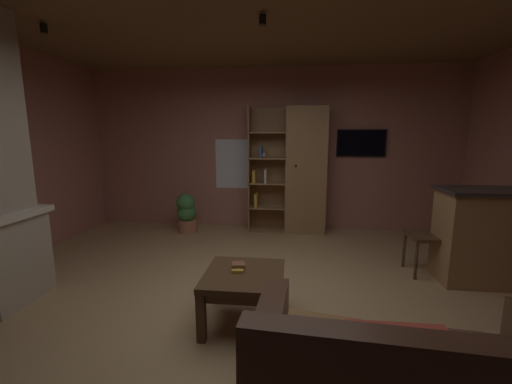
# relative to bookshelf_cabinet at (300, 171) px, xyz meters

# --- Properties ---
(floor) EXTENTS (6.35, 5.58, 0.02)m
(floor) POSITION_rel_bookshelf_cabinet_xyz_m (-0.50, -2.55, -1.04)
(floor) COLOR tan
(floor) RESTS_ON ground
(wall_back) EXTENTS (6.47, 0.06, 2.76)m
(wall_back) POSITION_rel_bookshelf_cabinet_xyz_m (-0.50, 0.27, 0.35)
(wall_back) COLOR #AD7060
(wall_back) RESTS_ON ground
(window_pane_back) EXTENTS (0.65, 0.01, 0.86)m
(window_pane_back) POSITION_rel_bookshelf_cabinet_xyz_m (-1.17, 0.24, 0.09)
(window_pane_back) COLOR white
(bookshelf_cabinet) EXTENTS (1.28, 0.41, 2.09)m
(bookshelf_cabinet) POSITION_rel_bookshelf_cabinet_xyz_m (0.00, 0.00, 0.00)
(bookshelf_cabinet) COLOR #997047
(bookshelf_cabinet) RESTS_ON ground
(kitchen_bar_counter) EXTENTS (1.45, 0.58, 1.06)m
(kitchen_bar_counter) POSITION_rel_bookshelf_cabinet_xyz_m (2.23, -1.73, -0.50)
(kitchen_bar_counter) COLOR #997047
(kitchen_bar_counter) RESTS_ON ground
(coffee_table) EXTENTS (0.68, 0.70, 0.46)m
(coffee_table) POSITION_rel_bookshelf_cabinet_xyz_m (-0.53, -2.82, -0.66)
(coffee_table) COLOR #4C331E
(coffee_table) RESTS_ON ground
(table_book_0) EXTENTS (0.11, 0.10, 0.03)m
(table_book_0) POSITION_rel_bookshelf_cabinet_xyz_m (-0.59, -2.81, -0.56)
(table_book_0) COLOR gold
(table_book_0) RESTS_ON coffee_table
(table_book_1) EXTENTS (0.13, 0.12, 0.03)m
(table_book_1) POSITION_rel_bookshelf_cabinet_xyz_m (-0.59, -2.75, -0.53)
(table_book_1) COLOR brown
(table_book_1) RESTS_ON coffee_table
(dining_chair) EXTENTS (0.44, 0.44, 0.92)m
(dining_chair) POSITION_rel_bookshelf_cabinet_xyz_m (1.54, -1.56, -0.51)
(dining_chair) COLOR #4C331E
(dining_chair) RESTS_ON ground
(potted_floor_plant) EXTENTS (0.34, 0.33, 0.67)m
(potted_floor_plant) POSITION_rel_bookshelf_cabinet_xyz_m (-1.90, -0.25, -0.69)
(potted_floor_plant) COLOR #B77051
(potted_floor_plant) RESTS_ON ground
(wall_mounted_tv) EXTENTS (0.80, 0.06, 0.45)m
(wall_mounted_tv) POSITION_rel_bookshelf_cabinet_xyz_m (1.00, 0.21, 0.47)
(wall_mounted_tv) COLOR black
(track_light_spot_0) EXTENTS (0.07, 0.07, 0.09)m
(track_light_spot_0) POSITION_rel_bookshelf_cabinet_xyz_m (-2.65, -2.18, 1.66)
(track_light_spot_0) COLOR black
(track_light_spot_1) EXTENTS (0.07, 0.07, 0.09)m
(track_light_spot_1) POSITION_rel_bookshelf_cabinet_xyz_m (-0.44, -2.18, 1.66)
(track_light_spot_1) COLOR black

